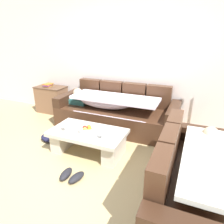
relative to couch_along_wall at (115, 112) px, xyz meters
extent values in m
plane|color=tan|center=(0.07, -1.62, -0.33)|extent=(14.00, 14.00, 0.00)
cube|color=silver|center=(0.07, 0.53, 1.02)|extent=(9.00, 0.10, 2.70)
cube|color=#44291A|center=(0.04, -0.02, -0.12)|extent=(2.41, 0.92, 0.42)
cube|color=#44291A|center=(-0.73, 0.36, 0.32)|extent=(0.48, 0.16, 0.46)
cube|color=#44291A|center=(-0.22, 0.36, 0.32)|extent=(0.48, 0.16, 0.46)
cube|color=#44291A|center=(0.30, 0.36, 0.32)|extent=(0.48, 0.16, 0.46)
cube|color=#44291A|center=(0.81, 0.36, 0.32)|extent=(0.48, 0.16, 0.46)
cube|color=#362115|center=(-1.08, -0.02, 0.19)|extent=(0.18, 0.92, 0.20)
cube|color=#362115|center=(1.16, -0.02, 0.19)|extent=(0.18, 0.92, 0.20)
cube|color=#2D6660|center=(-0.81, -0.03, 0.15)|extent=(0.36, 0.28, 0.11)
sphere|color=tan|center=(-0.81, -0.07, 0.31)|extent=(0.21, 0.21, 0.21)
sphere|color=#CCB793|center=(-0.81, -0.07, 0.34)|extent=(0.20, 0.20, 0.20)
ellipsoid|color=silver|center=(-0.19, -0.07, 0.23)|extent=(1.10, 0.44, 0.28)
cube|color=silver|center=(0.04, -0.09, 0.33)|extent=(1.70, 0.60, 0.05)
cube|color=silver|center=(0.04, -0.46, -0.10)|extent=(1.44, 0.04, 0.38)
cube|color=#44291A|center=(1.67, -1.62, -0.12)|extent=(0.92, 1.85, 0.42)
cube|color=#44291A|center=(1.29, -2.11, 0.32)|extent=(0.16, 0.47, 0.46)
cube|color=#44291A|center=(1.29, -1.62, 0.32)|extent=(0.16, 0.47, 0.46)
cube|color=#44291A|center=(1.29, -1.12, 0.32)|extent=(0.16, 0.47, 0.46)
cube|color=#362115|center=(1.67, -0.78, 0.19)|extent=(0.92, 0.18, 0.20)
cube|color=gray|center=(1.68, -1.05, 0.15)|extent=(0.28, 0.36, 0.11)
sphere|color=#936B4C|center=(1.72, -1.05, 0.31)|extent=(0.21, 0.21, 0.21)
sphere|color=#CCB793|center=(1.72, -1.05, 0.34)|extent=(0.20, 0.20, 0.20)
ellipsoid|color=silver|center=(1.72, -1.67, 0.23)|extent=(0.44, 0.93, 0.28)
cube|color=silver|center=(1.74, -1.62, 0.33)|extent=(0.60, 1.37, 0.05)
cube|color=beige|center=(-0.03, -1.06, 0.02)|extent=(1.20, 0.68, 0.06)
cube|color=beige|center=(-0.49, -1.06, -0.17)|extent=(0.20, 0.54, 0.32)
cube|color=beige|center=(0.43, -1.06, -0.17)|extent=(0.20, 0.54, 0.32)
cylinder|color=silver|center=(0.01, -1.11, 0.09)|extent=(0.28, 0.28, 0.07)
sphere|color=orange|center=(-0.01, -1.05, 0.11)|extent=(0.08, 0.08, 0.08)
sphere|color=gold|center=(-0.02, -1.16, 0.11)|extent=(0.08, 0.08, 0.08)
sphere|color=orange|center=(0.03, -1.11, 0.11)|extent=(0.08, 0.08, 0.08)
sphere|color=#B21F15|center=(0.01, -1.11, 0.11)|extent=(0.08, 0.08, 0.08)
sphere|color=#B02119|center=(-0.06, -1.09, 0.11)|extent=(0.08, 0.08, 0.08)
cylinder|color=silver|center=(-0.34, -1.22, 0.05)|extent=(0.06, 0.06, 0.01)
cylinder|color=silver|center=(-0.34, -1.22, 0.09)|extent=(0.01, 0.01, 0.07)
cylinder|color=silver|center=(-0.34, -1.22, 0.17)|extent=(0.07, 0.07, 0.08)
cylinder|color=silver|center=(0.30, -1.21, 0.05)|extent=(0.06, 0.06, 0.01)
cylinder|color=silver|center=(0.30, -1.21, 0.09)|extent=(0.01, 0.01, 0.07)
cylinder|color=silver|center=(0.30, -1.21, 0.17)|extent=(0.07, 0.07, 0.08)
cube|color=white|center=(0.29, -1.05, 0.06)|extent=(0.34, 0.30, 0.01)
cube|color=brown|center=(-1.77, 0.23, -0.02)|extent=(0.70, 0.42, 0.62)
cube|color=brown|center=(-1.77, 0.23, 0.30)|extent=(0.72, 0.44, 0.02)
cube|color=gold|center=(-1.84, 0.23, 0.32)|extent=(0.17, 0.23, 0.02)
cube|color=#72337F|center=(-1.83, 0.22, 0.34)|extent=(0.17, 0.23, 0.02)
cube|color=#B76623|center=(-1.83, 0.23, 0.37)|extent=(0.17, 0.22, 0.02)
ellipsoid|color=black|center=(0.00, -1.75, -0.28)|extent=(0.14, 0.28, 0.09)
ellipsoid|color=black|center=(0.17, -1.75, -0.28)|extent=(0.18, 0.29, 0.09)
ellipsoid|color=#191933|center=(-0.85, -0.99, -0.27)|extent=(0.43, 0.35, 0.12)
camera|label=1|loc=(1.48, -3.60, 1.50)|focal=32.69mm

